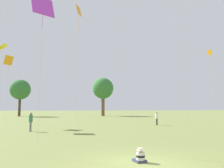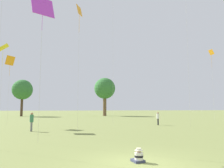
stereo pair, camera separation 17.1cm
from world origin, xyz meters
TOP-DOWN VIEW (x-y plane):
  - ground_plane at (0.00, 0.00)m, footprint 300.00×300.00m
  - seated_toddler at (0.07, 0.27)m, footprint 0.53×0.61m
  - person_standing_0 at (-6.55, 12.79)m, footprint 0.38×0.38m
  - person_standing_1 at (7.64, 17.86)m, footprint 0.43×0.43m
  - kite_0 at (15.84, 18.50)m, footprint 0.47×0.80m
  - kite_1 at (-10.60, 16.61)m, footprint 1.13×1.32m
  - kite_4 at (-4.77, 5.80)m, footprint 1.56×1.24m
  - kite_5 at (-10.58, 19.24)m, footprint 1.00×1.14m
  - kite_9 at (-2.35, 12.10)m, footprint 0.63×1.00m
  - distant_tree_0 at (-16.08, 49.08)m, footprint 5.03×5.03m
  - distant_tree_1 at (4.77, 48.63)m, footprint 5.55×5.55m

SIDE VIEW (x-z plane):
  - ground_plane at x=0.00m, z-range 0.00..0.00m
  - seated_toddler at x=0.07m, z-range -0.06..0.51m
  - person_standing_1 at x=7.64m, z-range 0.16..1.79m
  - person_standing_0 at x=-6.55m, z-range 0.17..1.91m
  - distant_tree_0 at x=-16.08m, z-range 2.02..11.21m
  - distant_tree_1 at x=4.77m, z-range 2.12..12.14m
  - kite_5 at x=-10.58m, z-range 3.51..11.94m
  - kite_1 at x=-10.60m, z-range 4.04..13.19m
  - kite_4 at x=-4.77m, z-range 3.96..13.50m
  - kite_0 at x=15.84m, z-range 4.24..14.39m
  - kite_9 at x=-2.35m, z-range 5.14..17.22m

